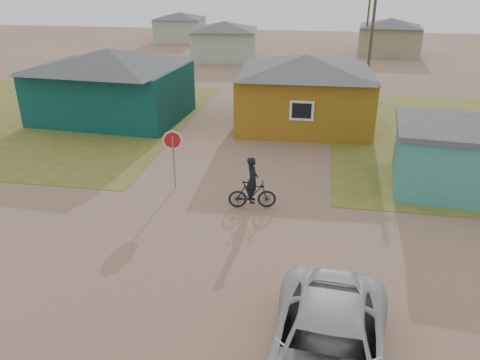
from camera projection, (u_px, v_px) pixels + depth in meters
name	position (u px, v px, depth m)	size (l,w,h in m)	color
ground	(198.00, 257.00, 14.12)	(120.00, 120.00, 0.00)	#966E56
grass_nw	(25.00, 116.00, 27.97)	(20.00, 18.00, 0.00)	olive
house_teal	(111.00, 83.00, 26.74)	(8.93, 7.08, 4.00)	#0A3734
house_yellow	(305.00, 89.00, 25.51)	(7.72, 6.76, 3.90)	#8F6116
shed_turquoise	(478.00, 159.00, 17.97)	(6.71, 4.93, 2.60)	teal
house_pale_west	(225.00, 40.00, 44.88)	(7.04, 6.15, 3.60)	#A2B198
house_beige_east	(389.00, 36.00, 47.82)	(6.95, 6.05, 3.60)	gray
house_pale_north	(180.00, 26.00, 56.95)	(6.28, 5.81, 3.40)	#A2B198
utility_pole_near	(372.00, 33.00, 31.23)	(1.40, 0.20, 8.00)	#493E2C
utility_pole_far	(368.00, 14.00, 45.47)	(1.40, 0.20, 8.00)	#493E2C
stop_sign	(173.00, 146.00, 17.92)	(0.78, 0.20, 2.41)	gray
cyclist	(252.00, 190.00, 16.82)	(1.80, 0.78, 1.96)	black
vehicle	(327.00, 353.00, 9.58)	(2.50, 5.43, 1.51)	#B4B3AF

